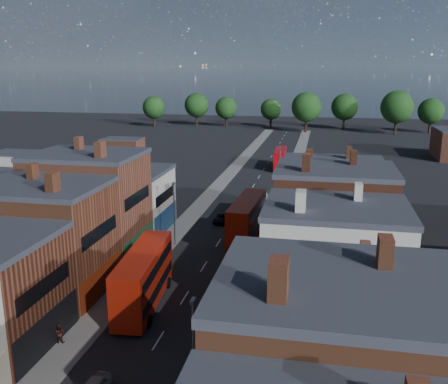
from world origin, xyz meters
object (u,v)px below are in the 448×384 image
at_px(bus_0, 144,277).
at_px(ped_3, 247,353).
at_px(bus_2, 280,158).
at_px(bus_1, 247,218).
at_px(car_2, 222,218).
at_px(car_3, 262,195).
at_px(ped_1, 59,333).

xyz_separation_m(bus_0, ped_3, (10.98, -7.83, -1.84)).
distance_m(bus_2, ped_3, 75.41).
relative_size(bus_1, ped_3, 6.77).
xyz_separation_m(bus_1, ped_3, (4.34, -27.99, -1.85)).
bearing_deg(car_2, ped_3, -73.91).
distance_m(car_3, ped_3, 49.13).
bearing_deg(ped_1, bus_1, -125.49).
bearing_deg(bus_1, ped_3, -78.39).
xyz_separation_m(car_3, ped_3, (4.88, -48.88, 0.45)).
relative_size(bus_0, ped_3, 6.78).
height_order(bus_1, ped_3, bus_1).
height_order(ped_1, ped_3, ped_3).
bearing_deg(ped_3, ped_1, 101.92).
relative_size(car_2, ped_1, 2.75).
bearing_deg(bus_2, car_2, -98.32).
distance_m(bus_2, car_2, 40.95).
relative_size(ped_1, ped_3, 0.88).
xyz_separation_m(car_2, ped_3, (8.96, -34.64, 0.42)).
bearing_deg(car_2, bus_2, 85.00).
distance_m(bus_1, ped_1, 30.16).
height_order(car_2, car_3, car_2).
bearing_deg(bus_2, ped_1, -100.15).
distance_m(bus_0, car_2, 26.98).
relative_size(bus_0, bus_2, 1.24).
bearing_deg(bus_0, car_2, 80.20).
height_order(bus_0, car_2, bus_0).
distance_m(car_2, ped_3, 35.78).
bearing_deg(ped_1, car_3, -116.07).
relative_size(bus_2, car_3, 2.46).
bearing_deg(car_3, bus_2, 83.36).
height_order(bus_2, ped_3, bus_2).
height_order(bus_2, car_2, bus_2).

